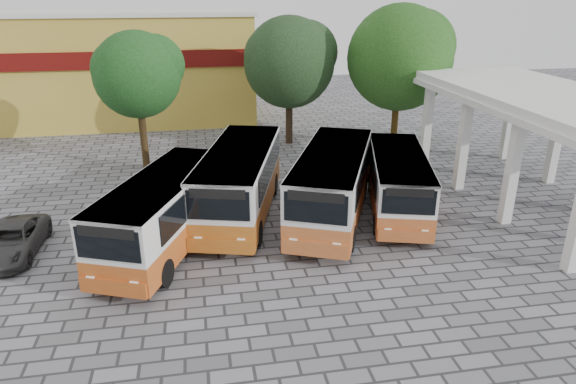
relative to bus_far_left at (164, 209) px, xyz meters
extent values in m
plane|color=#5A5A5E|center=(6.98, -1.94, -1.73)|extent=(90.00, 90.00, 0.00)
cube|color=silver|center=(14.83, 8.56, 0.77)|extent=(0.45, 0.45, 5.00)
cube|color=silver|center=(20.13, 8.56, 0.77)|extent=(0.45, 0.45, 5.00)
cube|color=silver|center=(17.48, 2.06, 3.47)|extent=(6.60, 15.60, 0.40)
cube|color=silver|center=(17.48, 2.06, 3.12)|extent=(6.80, 15.80, 0.30)
cube|color=gold|center=(-4.02, 24.06, 2.27)|extent=(20.00, 10.00, 8.00)
cube|color=#590C0A|center=(-4.02, 18.96, 3.47)|extent=(20.00, 0.20, 1.20)
cube|color=silver|center=(-4.02, 24.06, 6.42)|extent=(20.40, 10.40, 0.30)
cube|color=#AF4B17|center=(0.00, 0.01, -0.80)|extent=(5.38, 8.58, 1.08)
cube|color=silver|center=(0.00, 0.01, 0.50)|extent=(5.38, 8.58, 1.52)
cube|color=silver|center=(0.00, 0.01, 1.20)|extent=(5.43, 8.60, 0.12)
cube|color=black|center=(-1.26, 0.01, 0.52)|extent=(2.59, 6.34, 1.08)
cube|color=black|center=(1.26, 0.01, 0.52)|extent=(2.59, 6.34, 1.08)
cube|color=black|center=(0.00, -4.14, 0.52)|extent=(2.08, 0.87, 1.08)
cube|color=black|center=(0.00, -4.14, 0.95)|extent=(1.84, 0.79, 0.35)
cylinder|color=black|center=(-1.11, -2.67, -1.22)|extent=(0.29, 1.03, 1.03)
cylinder|color=black|center=(1.11, -2.67, -1.22)|extent=(0.29, 1.03, 1.03)
cylinder|color=black|center=(-1.11, 2.69, -1.22)|extent=(0.29, 1.03, 1.03)
cylinder|color=black|center=(1.11, 2.69, -1.22)|extent=(0.29, 1.03, 1.03)
cube|color=#AE5916|center=(3.22, 2.65, -0.74)|extent=(4.88, 9.17, 1.15)
cube|color=silver|center=(3.22, 2.65, 0.65)|extent=(4.88, 9.17, 1.61)
cube|color=silver|center=(3.22, 2.65, 1.39)|extent=(4.93, 9.19, 0.13)
cube|color=black|center=(1.88, 2.65, 0.66)|extent=(1.97, 7.00, 1.15)
cube|color=black|center=(4.56, 2.65, 0.66)|extent=(1.97, 7.00, 1.15)
cube|color=black|center=(3.22, -1.77, 0.66)|extent=(2.29, 0.68, 1.15)
cube|color=black|center=(3.22, -1.77, 1.12)|extent=(2.03, 0.61, 0.37)
cylinder|color=black|center=(2.03, -0.21, -1.18)|extent=(0.31, 1.10, 1.10)
cylinder|color=black|center=(4.41, -0.21, -1.18)|extent=(0.31, 1.10, 1.10)
cylinder|color=black|center=(2.03, 5.50, -1.18)|extent=(0.31, 1.10, 1.10)
cylinder|color=black|center=(4.41, 5.50, -1.18)|extent=(0.31, 1.10, 1.10)
cube|color=#B85B27|center=(7.24, 1.56, -0.74)|extent=(5.84, 9.08, 1.15)
cube|color=silver|center=(7.24, 1.56, 0.64)|extent=(5.84, 9.08, 1.61)
cube|color=silver|center=(7.24, 1.56, 1.38)|extent=(5.89, 9.10, 0.13)
cube|color=black|center=(5.91, 1.56, 0.65)|extent=(2.87, 6.67, 1.15)
cube|color=black|center=(8.57, 1.56, 0.65)|extent=(2.87, 6.67, 1.15)
cube|color=black|center=(7.24, -2.83, 0.65)|extent=(2.18, 0.97, 1.15)
cube|color=black|center=(7.24, -2.83, 1.11)|extent=(1.94, 0.87, 0.37)
cylinder|color=black|center=(6.06, -1.28, -1.18)|extent=(0.31, 1.09, 1.09)
cylinder|color=black|center=(8.42, -1.28, -1.18)|extent=(0.31, 1.09, 1.09)
cylinder|color=black|center=(6.06, 4.41, -1.18)|extent=(0.31, 1.09, 1.09)
cylinder|color=black|center=(8.42, 4.41, -1.18)|extent=(0.31, 1.09, 1.09)
cube|color=#B05322|center=(10.44, 1.84, -0.86)|extent=(4.34, 8.04, 1.01)
cube|color=silver|center=(10.44, 1.84, 0.35)|extent=(4.34, 8.04, 1.42)
cube|color=silver|center=(10.44, 1.84, 1.00)|extent=(4.38, 8.05, 0.12)
cube|color=black|center=(9.26, 1.84, 0.37)|extent=(1.79, 6.12, 1.01)
cube|color=black|center=(11.61, 1.84, 0.37)|extent=(1.79, 6.12, 1.01)
cube|color=black|center=(10.44, -2.04, 0.37)|extent=(2.00, 0.62, 1.01)
cube|color=black|center=(10.44, -2.04, 0.77)|extent=(1.78, 0.56, 0.33)
cylinder|color=black|center=(9.40, -0.67, -1.25)|extent=(0.27, 0.96, 0.96)
cylinder|color=black|center=(11.48, -0.67, -1.25)|extent=(0.27, 0.96, 0.96)
cylinder|color=black|center=(9.40, 4.34, -1.25)|extent=(0.27, 0.96, 0.96)
cylinder|color=black|center=(11.48, 4.34, -1.25)|extent=(0.27, 0.96, 0.96)
cylinder|color=#392814|center=(-1.60, 10.60, 0.15)|extent=(0.41, 0.41, 3.77)
sphere|color=#113F10|center=(-1.60, 10.60, 3.68)|extent=(4.79, 4.79, 4.79)
sphere|color=#113F10|center=(-0.65, 10.90, 4.15)|extent=(3.35, 3.35, 3.35)
sphere|color=#113F10|center=(-2.44, 10.40, 4.04)|extent=(3.11, 3.11, 3.11)
cylinder|color=#312315|center=(7.60, 14.29, 0.23)|extent=(0.47, 0.47, 3.93)
sphere|color=black|center=(7.60, 14.29, 3.66)|extent=(5.89, 5.89, 5.89)
sphere|color=black|center=(8.78, 14.59, 4.25)|extent=(4.13, 4.13, 4.13)
sphere|color=black|center=(6.57, 14.09, 4.10)|extent=(3.83, 3.83, 3.83)
cylinder|color=#4A3312|center=(14.41, 12.52, 0.39)|extent=(0.44, 0.44, 4.24)
sphere|color=#18450E|center=(14.41, 12.52, 4.01)|extent=(6.67, 6.67, 6.67)
sphere|color=#18450E|center=(15.75, 12.82, 4.68)|extent=(4.67, 4.67, 4.67)
sphere|color=#18450E|center=(13.25, 12.32, 4.51)|extent=(4.33, 4.33, 4.33)
imported|color=#39393A|center=(-5.97, 0.56, -1.13)|extent=(2.11, 4.38, 1.20)
camera|label=1|loc=(1.52, -19.08, 8.03)|focal=32.00mm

